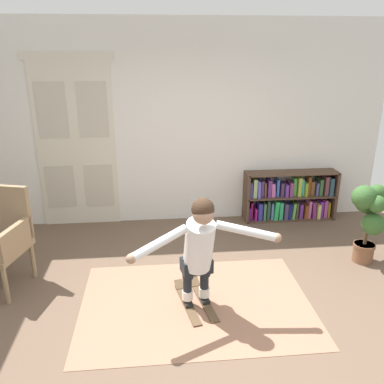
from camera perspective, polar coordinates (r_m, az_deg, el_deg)
ground_plane at (r=4.00m, az=1.39°, el=-18.56°), size 7.20×7.20×0.00m
back_wall at (r=5.82m, az=-1.62°, el=9.60°), size 6.00×0.10×2.90m
double_door at (r=5.89m, az=-16.29°, el=6.77°), size 1.22×0.05×2.45m
rug at (r=4.28m, az=0.55°, el=-15.64°), size 2.36×1.63×0.01m
bookshelf at (r=6.25m, az=13.88°, el=-0.77°), size 1.40×0.30×0.75m
potted_plant at (r=5.18m, az=23.99°, el=-2.67°), size 0.47×0.52×1.01m
skis_pair at (r=4.29m, az=0.44°, el=-15.22°), size 0.41×0.78×0.07m
person_skier at (r=3.80m, az=1.09°, el=-7.58°), size 1.44×0.67×1.17m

